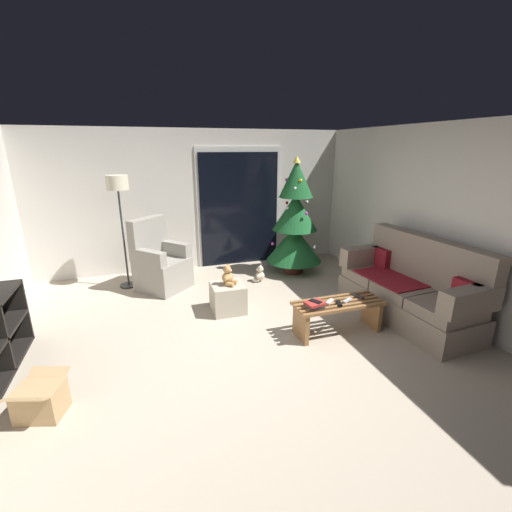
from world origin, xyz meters
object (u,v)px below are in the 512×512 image
at_px(armchair, 160,264).
at_px(ottoman, 228,298).
at_px(remote_black, 339,303).
at_px(remote_graphite, 358,296).
at_px(couch, 410,289).
at_px(remote_white, 329,301).
at_px(christmas_tree, 295,223).
at_px(remote_silver, 347,300).
at_px(cell_phone, 315,301).
at_px(book_stack, 315,304).
at_px(teddy_bear_honey, 228,276).
at_px(coffee_table, 338,312).
at_px(teddy_bear_cream_by_tree, 260,275).
at_px(cardboard_box_open_near_shelf, 41,401).
at_px(floor_lamp, 118,194).

bearing_deg(armchair, ottoman, -54.71).
relative_size(remote_black, armchair, 0.14).
xyz_separation_m(remote_graphite, remote_black, (-0.33, -0.10, 0.00)).
height_order(couch, remote_black, couch).
bearing_deg(ottoman, remote_graphite, -33.03).
distance_m(remote_white, christmas_tree, 2.26).
distance_m(remote_white, remote_black, 0.11).
distance_m(remote_silver, cell_phone, 0.45).
bearing_deg(book_stack, teddy_bear_honey, 127.50).
bearing_deg(remote_silver, couch, 67.53).
xyz_separation_m(coffee_table, remote_white, (-0.11, 0.02, 0.15)).
relative_size(remote_black, teddy_bear_cream_by_tree, 0.55).
height_order(coffee_table, remote_black, remote_black).
distance_m(christmas_tree, cardboard_box_open_near_shelf, 4.44).
distance_m(armchair, ottoman, 1.43).
height_order(book_stack, ottoman, book_stack).
bearing_deg(floor_lamp, teddy_bear_honey, -46.56).
relative_size(remote_silver, ottoman, 0.35).
bearing_deg(cardboard_box_open_near_shelf, floor_lamp, 77.35).
relative_size(armchair, teddy_bear_cream_by_tree, 3.96).
bearing_deg(armchair, christmas_tree, 0.78).
bearing_deg(remote_silver, armchair, -163.38).
relative_size(cell_phone, floor_lamp, 0.08).
bearing_deg(book_stack, christmas_tree, 71.77).
relative_size(couch, remote_white, 12.73).
bearing_deg(floor_lamp, armchair, -26.07).
xyz_separation_m(remote_silver, cell_phone, (-0.44, -0.02, 0.06)).
xyz_separation_m(book_stack, ottoman, (-0.79, 1.02, -0.24)).
height_order(coffee_table, ottoman, coffee_table).
bearing_deg(remote_white, ottoman, -169.52).
relative_size(remote_graphite, cell_phone, 1.08).
height_order(remote_white, ottoman, remote_white).
bearing_deg(couch, cell_phone, -175.91).
bearing_deg(couch, coffee_table, -176.85).
xyz_separation_m(cell_phone, christmas_tree, (0.72, 2.21, 0.43)).
height_order(remote_white, remote_black, same).
bearing_deg(coffee_table, book_stack, -173.06).
height_order(remote_graphite, cell_phone, cell_phone).
relative_size(floor_lamp, cardboard_box_open_near_shelf, 3.40).
relative_size(remote_silver, cardboard_box_open_near_shelf, 0.30).
xyz_separation_m(remote_silver, christmas_tree, (0.28, 2.19, 0.49)).
distance_m(couch, ottoman, 2.43).
bearing_deg(remote_graphite, coffee_table, -6.12).
distance_m(couch, remote_silver, 1.00).
bearing_deg(ottoman, armchair, 125.29).
bearing_deg(ottoman, christmas_tree, 38.10).
height_order(remote_silver, cell_phone, cell_phone).
xyz_separation_m(floor_lamp, ottoman, (1.33, -1.41, -1.31)).
height_order(book_stack, cardboard_box_open_near_shelf, book_stack).
bearing_deg(teddy_bear_cream_by_tree, remote_graphite, -70.49).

